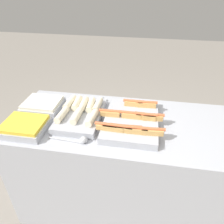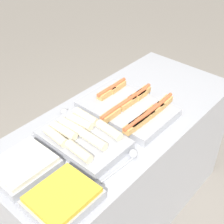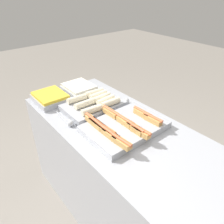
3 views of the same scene
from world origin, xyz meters
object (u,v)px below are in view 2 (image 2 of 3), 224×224
(tray_wraps, at_px, (82,137))
(tray_hotdogs, at_px, (129,108))
(serving_spoon_near, at_px, (131,156))
(tray_side_front, at_px, (63,198))
(tray_side_back, at_px, (23,166))
(serving_spoon_far, at_px, (61,114))

(tray_wraps, bearing_deg, tray_hotdogs, -3.14)
(serving_spoon_near, bearing_deg, tray_side_front, 172.54)
(tray_side_back, distance_m, serving_spoon_far, 0.45)
(tray_hotdogs, bearing_deg, tray_side_back, 173.10)
(tray_wraps, relative_size, serving_spoon_far, 1.71)
(tray_wraps, relative_size, tray_side_front, 1.60)
(serving_spoon_near, distance_m, serving_spoon_far, 0.53)
(tray_wraps, bearing_deg, tray_side_back, 168.91)
(tray_side_front, xyz_separation_m, tray_side_back, (0.00, 0.28, 0.00))
(tray_hotdogs, bearing_deg, serving_spoon_far, 136.95)
(tray_hotdogs, distance_m, serving_spoon_far, 0.41)
(tray_hotdogs, relative_size, tray_wraps, 1.15)
(tray_side_front, height_order, tray_side_back, same)
(tray_side_front, distance_m, tray_side_back, 0.28)
(serving_spoon_far, bearing_deg, tray_hotdogs, -43.05)
(tray_side_back, height_order, serving_spoon_far, tray_side_back)
(tray_side_back, xyz_separation_m, serving_spoon_near, (0.41, -0.34, -0.02))
(tray_hotdogs, xyz_separation_m, tray_side_front, (-0.71, -0.20, -0.00))
(tray_side_front, height_order, serving_spoon_near, tray_side_front)
(serving_spoon_far, bearing_deg, tray_side_front, -130.69)
(tray_side_back, bearing_deg, serving_spoon_far, 25.24)
(tray_wraps, xyz_separation_m, serving_spoon_far, (0.08, 0.26, -0.02))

